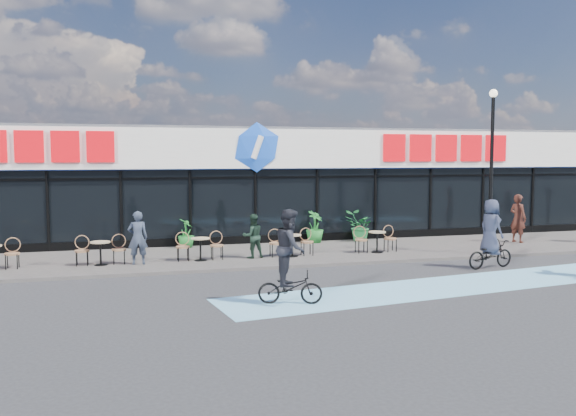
{
  "coord_description": "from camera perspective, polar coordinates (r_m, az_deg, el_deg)",
  "views": [
    {
      "loc": [
        -5.08,
        -15.9,
        3.48
      ],
      "look_at": [
        0.33,
        3.5,
        1.75
      ],
      "focal_mm": 38.0,
      "sensor_mm": 36.0,
      "label": 1
    }
  ],
  "objects": [
    {
      "name": "patron_left",
      "position": [
        19.54,
        -13.89,
        -2.72
      ],
      "size": [
        0.62,
        0.41,
        1.67
      ],
      "primitive_type": "imported",
      "rotation": [
        0.0,
        0.0,
        3.16
      ],
      "color": "#2E3647",
      "rests_on": "sidewalk"
    },
    {
      "name": "building",
      "position": [
        26.35,
        -4.46,
        2.41
      ],
      "size": [
        30.6,
        6.57,
        4.75
      ],
      "color": "black",
      "rests_on": "ground"
    },
    {
      "name": "cyclist_b",
      "position": [
        19.85,
        18.42,
        -2.98
      ],
      "size": [
        1.75,
        0.91,
        2.15
      ],
      "color": "black",
      "rests_on": "ground"
    },
    {
      "name": "pedestrian_b",
      "position": [
        25.42,
        20.71,
        -0.9
      ],
      "size": [
        0.65,
        0.8,
        1.89
      ],
      "primitive_type": "imported",
      "rotation": [
        0.0,
        0.0,
        1.89
      ],
      "color": "#462119",
      "rests_on": "sidewalk"
    },
    {
      "name": "potted_plant_right",
      "position": [
        24.33,
        6.66,
        -1.69
      ],
      "size": [
        1.16,
        1.03,
        1.2
      ],
      "primitive_type": "imported",
      "rotation": [
        0.0,
        0.0,
        3.05
      ],
      "color": "#1F6E33",
      "rests_on": "sidewalk"
    },
    {
      "name": "sidewalk",
      "position": [
        21.3,
        -1.59,
        -4.36
      ],
      "size": [
        44.0,
        5.0,
        0.1
      ],
      "primitive_type": "cube",
      "color": "#534D49",
      "rests_on": "ground"
    },
    {
      "name": "ground",
      "position": [
        17.05,
        2.1,
        -6.87
      ],
      "size": [
        120.0,
        120.0,
        0.0
      ],
      "primitive_type": "plane",
      "color": "#28282B",
      "rests_on": "ground"
    },
    {
      "name": "bike_lane",
      "position": [
        17.38,
        16.42,
        -6.83
      ],
      "size": [
        14.17,
        4.13,
        0.01
      ],
      "primitive_type": "cube",
      "rotation": [
        0.0,
        0.0,
        0.14
      ],
      "color": "#70B2D3",
      "rests_on": "ground"
    },
    {
      "name": "patron_right",
      "position": [
        20.18,
        -3.32,
        -2.63
      ],
      "size": [
        0.79,
        0.65,
        1.47
      ],
      "primitive_type": "imported",
      "rotation": [
        0.0,
        0.0,
        3.29
      ],
      "color": "black",
      "rests_on": "sidewalk"
    },
    {
      "name": "cyclist_c",
      "position": [
        14.3,
        0.2,
        -5.09
      ],
      "size": [
        1.6,
        1.04,
        2.25
      ],
      "color": "black",
      "rests_on": "ground"
    },
    {
      "name": "bistro_set_4",
      "position": [
        20.6,
        0.34,
        -3.25
      ],
      "size": [
        1.54,
        0.62,
        0.9
      ],
      "color": "tan",
      "rests_on": "sidewalk"
    },
    {
      "name": "bistro_set_5",
      "position": [
        21.65,
        8.24,
        -2.9
      ],
      "size": [
        1.54,
        0.62,
        0.9
      ],
      "color": "tan",
      "rests_on": "sidewalk"
    },
    {
      "name": "bistro_set_3",
      "position": [
        19.99,
        -8.23,
        -3.55
      ],
      "size": [
        1.54,
        0.62,
        0.9
      ],
      "color": "tan",
      "rests_on": "sidewalk"
    },
    {
      "name": "bistro_set_2",
      "position": [
        19.84,
        -17.13,
        -3.79
      ],
      "size": [
        1.54,
        0.62,
        0.9
      ],
      "color": "tan",
      "rests_on": "sidewalk"
    },
    {
      "name": "lamp_post",
      "position": [
        21.97,
        18.52,
        4.47
      ],
      "size": [
        0.28,
        0.28,
        5.63
      ],
      "color": "black",
      "rests_on": "sidewalk"
    },
    {
      "name": "potted_plant_left",
      "position": [
        22.77,
        -9.52,
        -2.34
      ],
      "size": [
        0.61,
        0.61,
        1.07
      ],
      "primitive_type": "imported",
      "rotation": [
        0.0,
        0.0,
        1.55
      ],
      "color": "#1F6F27",
      "rests_on": "sidewalk"
    },
    {
      "name": "potted_plant_mid",
      "position": [
        23.77,
        2.52,
        -1.77
      ],
      "size": [
        0.98,
        0.98,
        1.24
      ],
      "primitive_type": "imported",
      "rotation": [
        0.0,
        0.0,
        0.84
      ],
      "color": "#1E6C27",
      "rests_on": "sidewalk"
    }
  ]
}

